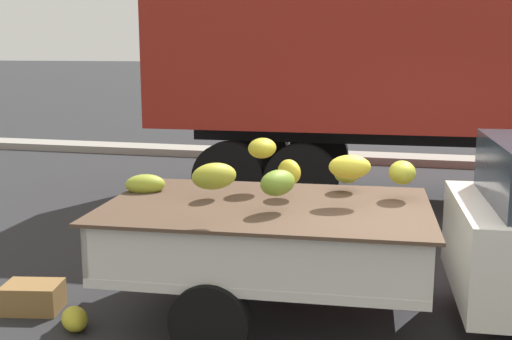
{
  "coord_description": "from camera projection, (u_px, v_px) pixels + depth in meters",
  "views": [
    {
      "loc": [
        -0.3,
        -5.26,
        2.43
      ],
      "look_at": [
        -1.65,
        0.28,
        1.33
      ],
      "focal_mm": 44.34,
      "sensor_mm": 36.0,
      "label": 1
    }
  ],
  "objects": [
    {
      "name": "pickup_truck",
      "position": [
        503.0,
        237.0,
        5.25
      ],
      "size": [
        5.1,
        2.1,
        1.7
      ],
      "rotation": [
        0.0,
        0.0,
        0.06
      ],
      "color": "silver",
      "rests_on": "ground"
    },
    {
      "name": "ground",
      "position": [
        435.0,
        337.0,
        5.41
      ],
      "size": [
        220.0,
        220.0,
        0.0
      ],
      "primitive_type": "plane",
      "color": "#28282B"
    },
    {
      "name": "curb_strip",
      "position": [
        422.0,
        160.0,
        13.52
      ],
      "size": [
        80.0,
        0.8,
        0.16
      ],
      "primitive_type": "cube",
      "color": "gray",
      "rests_on": "ground"
    },
    {
      "name": "fallen_banana_bunch_near_tailgate",
      "position": [
        75.0,
        319.0,
        5.53
      ],
      "size": [
        0.39,
        0.4,
        0.2
      ],
      "primitive_type": "ellipsoid",
      "rotation": [
        0.0,
        0.0,
        5.39
      ],
      "color": "gold",
      "rests_on": "ground"
    },
    {
      "name": "produce_crate",
      "position": [
        33.0,
        297.0,
        5.93
      ],
      "size": [
        0.58,
        0.45,
        0.27
      ],
      "primitive_type": "cube",
      "rotation": [
        0.0,
        0.0,
        0.19
      ],
      "color": "olive",
      "rests_on": "ground"
    }
  ]
}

